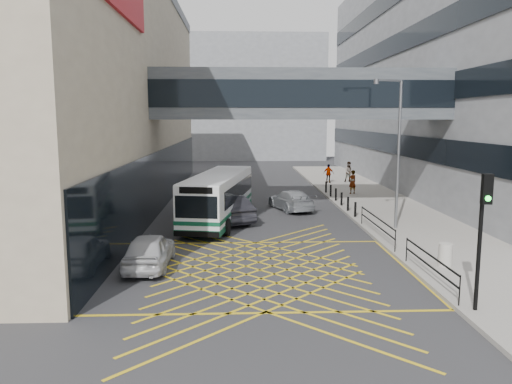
{
  "coord_description": "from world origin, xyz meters",
  "views": [
    {
      "loc": [
        -0.9,
        -19.43,
        6.07
      ],
      "look_at": [
        0.0,
        4.0,
        2.6
      ],
      "focal_mm": 35.0,
      "sensor_mm": 36.0,
      "label": 1
    }
  ],
  "objects": [
    {
      "name": "kerb_railings",
      "position": [
        6.15,
        1.78,
        0.88
      ],
      "size": [
        0.05,
        12.54,
        1.0
      ],
      "color": "black",
      "rests_on": "pavement"
    },
    {
      "name": "bus",
      "position": [
        -1.96,
        9.58,
        1.53
      ],
      "size": [
        4.15,
        10.46,
        2.86
      ],
      "rotation": [
        0.0,
        0.0,
        -0.18
      ],
      "color": "white",
      "rests_on": "ground"
    },
    {
      "name": "pedestrian_a",
      "position": [
        8.22,
        19.33,
        1.09
      ],
      "size": [
        0.89,
        0.8,
        1.85
      ],
      "primitive_type": "imported",
      "rotation": [
        0.0,
        0.0,
        3.6
      ],
      "color": "gray",
      "rests_on": "pavement"
    },
    {
      "name": "car_white",
      "position": [
        -4.5,
        0.55,
        0.73
      ],
      "size": [
        1.94,
        4.62,
        1.46
      ],
      "primitive_type": "imported",
      "rotation": [
        0.0,
        0.0,
        3.13
      ],
      "color": "#BCBBBE",
      "rests_on": "ground"
    },
    {
      "name": "traffic_light",
      "position": [
        6.5,
        -4.99,
        2.95
      ],
      "size": [
        0.3,
        0.49,
        4.29
      ],
      "rotation": [
        0.0,
        0.0,
        -0.01
      ],
      "color": "black",
      "rests_on": "pavement"
    },
    {
      "name": "bollards",
      "position": [
        6.25,
        15.0,
        0.61
      ],
      "size": [
        0.14,
        10.14,
        0.9
      ],
      "color": "black",
      "rests_on": "pavement"
    },
    {
      "name": "street_lamp",
      "position": [
        7.55,
        6.8,
        4.66
      ],
      "size": [
        1.75,
        0.81,
        7.9
      ],
      "rotation": [
        0.0,
        0.0,
        0.35
      ],
      "color": "slate",
      "rests_on": "pavement"
    },
    {
      "name": "car_dark",
      "position": [
        -1.54,
        9.56,
        0.8
      ],
      "size": [
        3.91,
        5.47,
        1.6
      ],
      "primitive_type": "imported",
      "rotation": [
        0.0,
        0.0,
        3.56
      ],
      "color": "black",
      "rests_on": "ground"
    },
    {
      "name": "litter_bin",
      "position": [
        7.47,
        -0.26,
        0.63
      ],
      "size": [
        0.54,
        0.54,
        0.94
      ],
      "primitive_type": "cylinder",
      "color": "#ADA89E",
      "rests_on": "pavement"
    },
    {
      "name": "building_far",
      "position": [
        -2.0,
        60.0,
        9.0
      ],
      "size": [
        28.0,
        16.0,
        18.0
      ],
      "primitive_type": "cube",
      "color": "gray",
      "rests_on": "ground"
    },
    {
      "name": "pavement",
      "position": [
        9.0,
        15.0,
        0.08
      ],
      "size": [
        6.0,
        54.0,
        0.16
      ],
      "primitive_type": "cube",
      "color": "gray",
      "rests_on": "ground"
    },
    {
      "name": "box_junction",
      "position": [
        0.0,
        0.0,
        0.0
      ],
      "size": [
        12.0,
        9.0,
        0.01
      ],
      "color": "gold",
      "rests_on": "ground"
    },
    {
      "name": "pedestrian_b",
      "position": [
        9.55,
        26.35,
        1.12
      ],
      "size": [
        0.97,
        0.6,
        1.92
      ],
      "primitive_type": "imported",
      "rotation": [
        0.0,
        0.0,
        -0.06
      ],
      "color": "gray",
      "rests_on": "pavement"
    },
    {
      "name": "pedestrian_c",
      "position": [
        7.58,
        26.12,
        1.01
      ],
      "size": [
        1.12,
        0.9,
        1.71
      ],
      "primitive_type": "imported",
      "rotation": [
        0.0,
        0.0,
        2.66
      ],
      "color": "gray",
      "rests_on": "pavement"
    },
    {
      "name": "skybridge",
      "position": [
        3.0,
        12.0,
        7.5
      ],
      "size": [
        20.0,
        4.1,
        3.0
      ],
      "color": "#454A4F",
      "rests_on": "ground"
    },
    {
      "name": "ground",
      "position": [
        0.0,
        0.0,
        0.0
      ],
      "size": [
        120.0,
        120.0,
        0.0
      ],
      "primitive_type": "plane",
      "color": "#333335"
    },
    {
      "name": "car_silver",
      "position": [
        2.69,
        13.27,
        0.71
      ],
      "size": [
        3.17,
        4.91,
        1.41
      ],
      "primitive_type": "imported",
      "rotation": [
        0.0,
        0.0,
        3.44
      ],
      "color": "#A1A4A9",
      "rests_on": "ground"
    }
  ]
}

